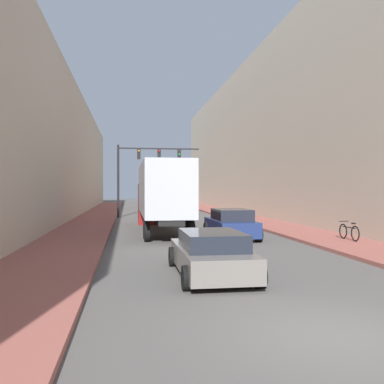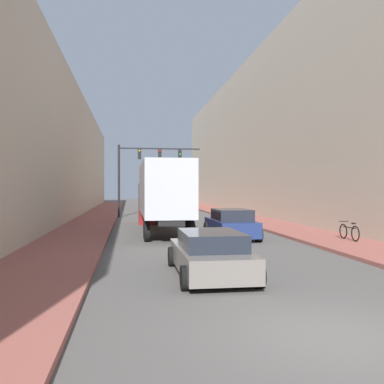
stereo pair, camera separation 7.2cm
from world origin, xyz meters
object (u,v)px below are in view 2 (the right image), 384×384
(semi_truck, at_px, (161,194))
(sedan_car, at_px, (210,254))
(suv_car, at_px, (231,224))
(traffic_signal_gantry, at_px, (142,165))
(parked_bicycle, at_px, (349,232))

(semi_truck, relative_size, sedan_car, 2.72)
(semi_truck, distance_m, suv_car, 5.66)
(semi_truck, height_order, suv_car, semi_truck)
(semi_truck, bearing_deg, traffic_signal_gantry, 93.81)
(parked_bicycle, bearing_deg, suv_car, 150.83)
(suv_car, height_order, parked_bicycle, suv_car)
(sedan_car, bearing_deg, traffic_signal_gantry, 92.77)
(traffic_signal_gantry, relative_size, parked_bicycle, 4.03)
(semi_truck, bearing_deg, parked_bicycle, -40.84)
(traffic_signal_gantry, bearing_deg, parked_bicycle, -65.13)
(suv_car, distance_m, traffic_signal_gantry, 17.78)
(semi_truck, height_order, parked_bicycle, semi_truck)
(semi_truck, xyz_separation_m, traffic_signal_gantry, (-0.83, 12.50, 2.38))
(semi_truck, distance_m, parked_bicycle, 11.07)
(suv_car, height_order, traffic_signal_gantry, traffic_signal_gantry)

